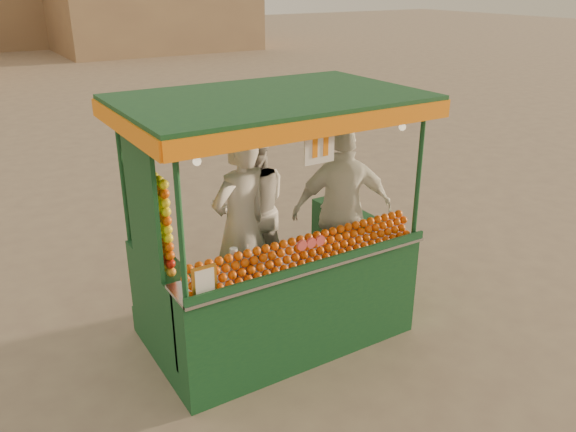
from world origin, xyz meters
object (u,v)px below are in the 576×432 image
juice_cart (273,268)px  vendor_left (241,226)px  vendor_middle (251,209)px  vendor_right (343,210)px

juice_cart → vendor_left: juice_cart is taller
juice_cart → vendor_middle: size_ratio=1.55×
juice_cart → vendor_right: size_ratio=1.50×
vendor_left → juice_cart: bearing=113.5°
vendor_middle → vendor_right: vendor_right is taller
vendor_left → vendor_middle: size_ratio=1.06×
juice_cart → vendor_right: bearing=6.6°
vendor_left → vendor_right: bearing=157.1°
juice_cart → vendor_left: 0.50m
vendor_left → vendor_middle: bearing=-143.8°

